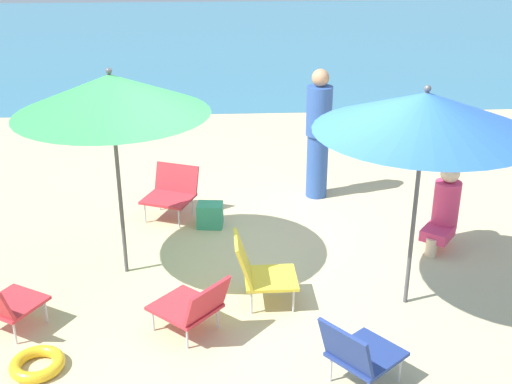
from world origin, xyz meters
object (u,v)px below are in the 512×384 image
at_px(beach_chair_c, 258,270).
at_px(swim_ring, 37,364).
at_px(umbrella_blue, 425,112).
at_px(person_a, 318,134).
at_px(umbrella_green, 111,94).
at_px(beach_chair_e, 193,305).
at_px(beach_chair_b, 3,302).
at_px(beach_bag, 210,215).
at_px(beach_chair_a, 358,352).
at_px(person_b, 444,207).
at_px(beach_chair_d, 172,190).

height_order(beach_chair_c, swim_ring, beach_chair_c).
distance_m(umbrella_blue, person_a, 2.79).
bearing_deg(umbrella_green, umbrella_blue, -15.19).
xyz_separation_m(beach_chair_e, person_a, (1.49, 2.94, 0.55)).
xyz_separation_m(beach_chair_b, beach_bag, (1.76, 2.02, -0.17)).
height_order(umbrella_green, beach_bag, umbrella_green).
distance_m(beach_chair_a, beach_chair_c, 1.42).
bearing_deg(beach_chair_a, person_b, 19.26).
bearing_deg(beach_chair_c, beach_chair_a, -61.96).
height_order(beach_chair_c, beach_chair_e, beach_chair_c).
bearing_deg(beach_chair_c, person_b, 25.53).
xyz_separation_m(umbrella_green, beach_chair_c, (1.31, -0.66, -1.51)).
bearing_deg(beach_chair_a, swim_ring, 132.57).
xyz_separation_m(beach_chair_b, beach_chair_c, (2.22, 0.36, 0.04)).
relative_size(umbrella_blue, beach_chair_c, 3.06).
height_order(umbrella_green, swim_ring, umbrella_green).
height_order(beach_chair_e, person_b, person_b).
bearing_deg(beach_chair_d, beach_bag, 76.04).
bearing_deg(beach_chair_b, beach_chair_a, -76.16).
bearing_deg(umbrella_blue, beach_chair_a, -121.19).
xyz_separation_m(umbrella_blue, beach_chair_d, (-2.31, 2.06, -1.53)).
xyz_separation_m(beach_chair_a, swim_ring, (-2.52, 0.37, -0.28)).
relative_size(beach_chair_b, beach_chair_e, 0.91).
distance_m(beach_chair_b, beach_bag, 2.68).
relative_size(beach_chair_d, swim_ring, 1.63).
xyz_separation_m(beach_chair_b, beach_chair_d, (1.30, 2.35, 0.01)).
relative_size(beach_chair_e, person_b, 0.80).
bearing_deg(beach_chair_e, beach_chair_b, 38.51).
relative_size(umbrella_blue, person_b, 2.20).
relative_size(umbrella_green, beach_chair_a, 2.85).
bearing_deg(beach_chair_d, umbrella_blue, 70.44).
bearing_deg(swim_ring, beach_chair_d, 72.11).
bearing_deg(beach_chair_d, umbrella_green, 5.43).
relative_size(beach_chair_a, beach_bag, 2.52).
xyz_separation_m(beach_chair_b, beach_chair_e, (1.63, -0.10, -0.02)).
xyz_separation_m(beach_chair_c, beach_bag, (-0.46, 1.65, -0.21)).
relative_size(umbrella_green, beach_bag, 7.18).
height_order(umbrella_green, beach_chair_c, umbrella_green).
xyz_separation_m(beach_chair_c, person_b, (2.08, 1.02, 0.11)).
relative_size(beach_chair_a, person_b, 0.78).
height_order(umbrella_green, beach_chair_d, umbrella_green).
bearing_deg(person_a, umbrella_green, -18.22).
relative_size(beach_chair_d, beach_chair_e, 0.94).
bearing_deg(beach_chair_a, person_a, 47.46).
relative_size(beach_chair_e, person_a, 0.46).
xyz_separation_m(umbrella_blue, person_b, (0.69, 1.10, -1.40)).
height_order(person_a, swim_ring, person_a).
bearing_deg(person_b, person_a, -103.31).
xyz_separation_m(umbrella_blue, beach_chair_c, (-1.39, 0.07, -1.51)).
height_order(beach_chair_b, beach_bag, beach_chair_b).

